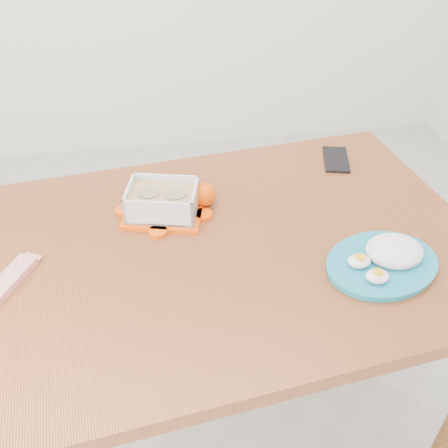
{
  "coord_description": "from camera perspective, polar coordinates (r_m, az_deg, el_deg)",
  "views": [
    {
      "loc": [
        -0.02,
        -1.01,
        1.54
      ],
      "look_at": [
        0.11,
        -0.1,
        0.81
      ],
      "focal_mm": 40.0,
      "sensor_mm": 36.0,
      "label": 1
    }
  ],
  "objects": [
    {
      "name": "ground",
      "position": [
        1.84,
        -4.22,
        -18.5
      ],
      "size": [
        3.5,
        3.5,
        0.0
      ],
      "primitive_type": "plane",
      "color": "#B7B7B2",
      "rests_on": "ground"
    },
    {
      "name": "dining_table",
      "position": [
        1.27,
        0.0,
        -5.43
      ],
      "size": [
        1.35,
        0.99,
        0.75
      ],
      "rotation": [
        0.0,
        0.0,
        0.13
      ],
      "color": "brown",
      "rests_on": "ground"
    },
    {
      "name": "food_container",
      "position": [
        1.28,
        -7.03,
        2.55
      ],
      "size": [
        0.23,
        0.19,
        0.08
      ],
      "rotation": [
        0.0,
        0.0,
        -0.23
      ],
      "color": "#FE4F07",
      "rests_on": "dining_table"
    },
    {
      "name": "orange_fruit",
      "position": [
        1.32,
        -2.36,
        3.41
      ],
      "size": [
        0.06,
        0.06,
        0.06
      ],
      "primitive_type": "sphere",
      "color": "#FF7005",
      "rests_on": "dining_table"
    },
    {
      "name": "rice_plate",
      "position": [
        1.19,
        18.06,
        -3.7
      ],
      "size": [
        0.33,
        0.33,
        0.07
      ],
      "rotation": [
        0.0,
        0.0,
        0.31
      ],
      "color": "teal",
      "rests_on": "dining_table"
    },
    {
      "name": "candy_bar",
      "position": [
        1.2,
        -23.79,
        -6.39
      ],
      "size": [
        0.12,
        0.18,
        0.02
      ],
      "primitive_type": "cube",
      "rotation": [
        0.0,
        0.0,
        1.11
      ],
      "color": "red",
      "rests_on": "dining_table"
    },
    {
      "name": "smartphone",
      "position": [
        1.56,
        12.68,
        7.21
      ],
      "size": [
        0.1,
        0.16,
        0.01
      ],
      "primitive_type": "cube",
      "rotation": [
        0.0,
        0.0,
        -0.24
      ],
      "color": "black",
      "rests_on": "dining_table"
    }
  ]
}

